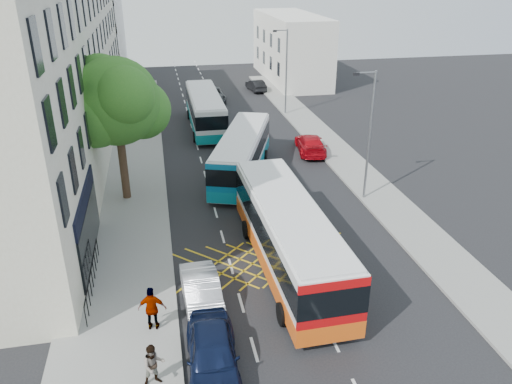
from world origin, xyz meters
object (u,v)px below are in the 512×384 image
lamp_near (369,130)px  parked_car_blue (213,354)px  parked_car_silver (202,294)px  distant_car_grey (213,95)px  distant_car_dark (256,85)px  pedestrian_near (154,365)px  pedestrian_far (152,308)px  street_tree (116,103)px  bus_far (205,110)px  red_hatchback (310,144)px  lamp_far (285,68)px  bus_mid (242,154)px  bus_near (288,235)px

lamp_near → parked_car_blue: (-11.10, -12.81, -3.82)m
parked_car_silver → distant_car_grey: bearing=80.0°
distant_car_dark → pedestrian_near: 45.29m
pedestrian_far → lamp_near: bearing=-132.9°
street_tree → distant_car_grey: bearing=70.5°
street_tree → pedestrian_near: size_ratio=5.23×
bus_far → distant_car_grey: size_ratio=2.22×
red_hatchback → parked_car_blue: bearing=72.4°
lamp_far → parked_car_blue: 34.84m
bus_mid → pedestrian_near: 19.62m
bus_far → distant_car_grey: (1.80, 9.50, -0.98)m
lamp_far → parked_car_blue: size_ratio=1.72×
bus_near → distant_car_grey: (0.31, 33.19, -1.09)m
distant_car_dark → street_tree: bearing=55.2°
distant_car_grey → bus_near: bearing=-93.0°
bus_near → parked_car_silver: (-4.44, -2.41, -1.08)m
bus_near → parked_car_silver: 5.17m
lamp_near → parked_car_blue: size_ratio=1.72×
street_tree → bus_far: street_tree is taller
lamp_near → bus_far: lamp_near is taller
street_tree → lamp_near: street_tree is taller
lamp_far → pedestrian_far: lamp_far is taller
parked_car_blue → parked_car_silver: bearing=92.5°
bus_mid → pedestrian_near: size_ratio=6.66×
bus_far → distant_car_dark: bearing=61.5°
bus_mid → pedestrian_near: bearing=-89.3°
lamp_far → lamp_near: bearing=-90.0°
parked_car_blue → red_hatchback: parked_car_blue is taller
distant_car_dark → pedestrian_far: 42.39m
lamp_far → parked_car_silver: lamp_far is taller
distant_car_grey → pedestrian_far: bearing=-103.1°
lamp_far → parked_car_blue: (-11.10, -32.81, -3.82)m
parked_car_blue → street_tree: bearing=105.4°
bus_far → distant_car_dark: size_ratio=2.85×
bus_near → distant_car_dark: size_ratio=3.06×
lamp_near → red_hatchback: 9.83m
pedestrian_near → distant_car_grey: bearing=66.4°
street_tree → lamp_far: size_ratio=1.10×
bus_near → parked_car_blue: 7.67m
street_tree → bus_mid: 9.47m
bus_far → pedestrian_near: size_ratio=6.80×
bus_far → red_hatchback: bearing=-46.8°
parked_car_blue → pedestrian_far: size_ratio=2.38×
street_tree → bus_near: bearing=-50.0°
bus_mid → pedestrian_far: bus_mid is taller
bus_mid → bus_far: bus_far is taller
street_tree → bus_far: size_ratio=0.77×
lamp_near → bus_near: bearing=-135.1°
bus_far → pedestrian_near: bus_far is taller
bus_near → red_hatchback: bus_near is taller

